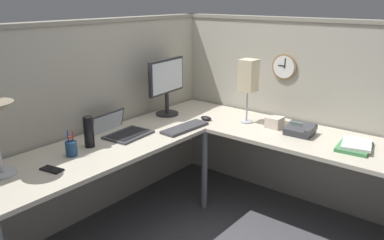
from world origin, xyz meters
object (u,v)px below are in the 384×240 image
at_px(pen_cup, 71,148).
at_px(cell_phone, 52,169).
at_px(monitor, 167,83).
at_px(office_phone, 301,130).
at_px(thermos_flask, 89,132).
at_px(wall_clock, 285,67).
at_px(laptop, 119,130).
at_px(keyboard, 185,128).
at_px(desk_lamp_paper, 248,77).
at_px(computer_mouse, 206,118).
at_px(tissue_box, 275,122).
at_px(book_stack, 355,146).

relative_size(pen_cup, cell_phone, 1.25).
xyz_separation_m(monitor, office_phone, (0.24, -1.16, -0.26)).
height_order(thermos_flask, wall_clock, wall_clock).
xyz_separation_m(laptop, cell_phone, (-0.71, -0.19, -0.02)).
distance_m(thermos_flask, wall_clock, 1.70).
xyz_separation_m(office_phone, wall_clock, (0.34, 0.33, 0.40)).
height_order(laptop, keyboard, laptop).
distance_m(keyboard, thermos_flask, 0.77).
bearing_deg(desk_lamp_paper, cell_phone, 164.61).
relative_size(laptop, computer_mouse, 3.92).
distance_m(cell_phone, thermos_flask, 0.43).
xyz_separation_m(computer_mouse, desk_lamp_paper, (0.17, -0.30, 0.37)).
bearing_deg(laptop, tissue_box, -44.88).
relative_size(monitor, cell_phone, 3.47).
relative_size(computer_mouse, book_stack, 0.33).
bearing_deg(book_stack, tissue_box, 84.68).
relative_size(office_phone, book_stack, 0.68).
xyz_separation_m(tissue_box, wall_clock, (0.31, 0.09, 0.40)).
bearing_deg(wall_clock, pen_cup, 157.68).
relative_size(desk_lamp_paper, tissue_box, 4.42).
bearing_deg(office_phone, tissue_box, 82.55).
height_order(monitor, tissue_box, monitor).
bearing_deg(desk_lamp_paper, book_stack, -92.78).
relative_size(cell_phone, thermos_flask, 0.65).
bearing_deg(computer_mouse, thermos_flask, 164.92).
distance_m(desk_lamp_paper, tissue_box, 0.42).
relative_size(office_phone, desk_lamp_paper, 0.40).
xyz_separation_m(desk_lamp_paper, tissue_box, (0.02, -0.25, -0.34)).
bearing_deg(monitor, pen_cup, -172.97).
xyz_separation_m(computer_mouse, book_stack, (0.12, -1.20, 0.00)).
relative_size(laptop, desk_lamp_paper, 0.77).
bearing_deg(computer_mouse, monitor, 103.40).
distance_m(book_stack, wall_clock, 0.93).
bearing_deg(laptop, thermos_flask, -170.81).
height_order(pen_cup, cell_phone, pen_cup).
bearing_deg(thermos_flask, pen_cup, -167.52).
xyz_separation_m(monitor, computer_mouse, (0.09, -0.37, -0.28)).
distance_m(computer_mouse, tissue_box, 0.58).
bearing_deg(office_phone, book_stack, -94.09).
relative_size(laptop, wall_clock, 1.85).
height_order(laptop, computer_mouse, laptop).
xyz_separation_m(cell_phone, tissue_box, (1.59, -0.68, 0.04)).
xyz_separation_m(monitor, wall_clock, (0.58, -0.82, 0.15)).
height_order(monitor, pen_cup, monitor).
bearing_deg(monitor, laptop, -175.75).
bearing_deg(pen_cup, desk_lamp_paper, -21.42).
distance_m(keyboard, tissue_box, 0.72).
bearing_deg(book_stack, keyboard, 109.44).
relative_size(office_phone, wall_clock, 0.96).
distance_m(pen_cup, cell_phone, 0.24).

